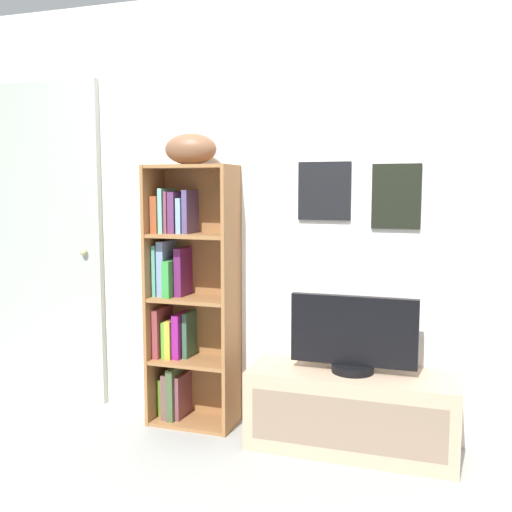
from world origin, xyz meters
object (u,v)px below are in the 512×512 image
bookshelf (185,300)px  football (191,149)px  tv_stand (352,411)px  television (353,336)px  door (43,244)px

bookshelf → football: size_ratio=5.05×
football → tv_stand: football is taller
tv_stand → television: size_ratio=1.65×
door → television: bearing=-4.9°
bookshelf → television: bearing=-5.1°
tv_stand → bookshelf: bearing=174.8°
football → door: door is taller
football → television: (0.94, -0.06, -0.98)m
television → bookshelf: bearing=174.9°
bookshelf → door: (-1.04, 0.08, 0.29)m
tv_stand → door: size_ratio=0.53×
television → football: bearing=176.3°
bookshelf → door: size_ratio=0.74×
football → television: 1.36m
football → tv_stand: 1.67m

